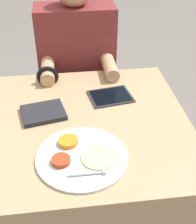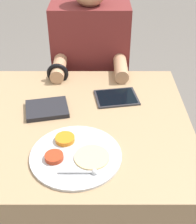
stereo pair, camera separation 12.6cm
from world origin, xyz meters
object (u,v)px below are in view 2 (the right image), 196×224
at_px(tablet_device, 116,97).
at_px(red_notebook, 46,109).
at_px(person_diner, 90,81).
at_px(thali_tray, 75,155).

bearing_deg(tablet_device, red_notebook, -162.06).
bearing_deg(red_notebook, person_diner, 71.17).
xyz_separation_m(thali_tray, tablet_device, (0.17, 0.39, -0.00)).
bearing_deg(tablet_device, person_diner, 106.71).
bearing_deg(person_diner, tablet_device, -73.29).
distance_m(red_notebook, tablet_device, 0.32).
xyz_separation_m(red_notebook, person_diner, (0.18, 0.53, -0.17)).
height_order(thali_tray, person_diner, person_diner).
distance_m(red_notebook, person_diner, 0.58).
bearing_deg(person_diner, red_notebook, -108.83).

